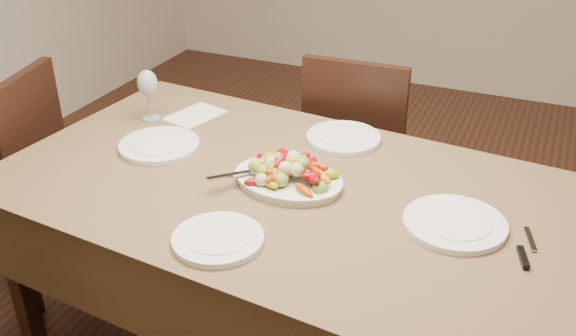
# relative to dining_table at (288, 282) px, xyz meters

# --- Properties ---
(dining_table) EXTENTS (1.92, 1.20, 0.76)m
(dining_table) POSITION_rel_dining_table_xyz_m (0.00, 0.00, 0.00)
(dining_table) COLOR brown
(dining_table) RESTS_ON ground
(chair_far) EXTENTS (0.44, 0.44, 0.95)m
(chair_far) POSITION_rel_dining_table_xyz_m (-0.01, 0.84, 0.10)
(chair_far) COLOR black
(chair_far) RESTS_ON ground
(serving_platter) EXTENTS (0.36, 0.28, 0.02)m
(serving_platter) POSITION_rel_dining_table_xyz_m (-0.00, 0.00, 0.39)
(serving_platter) COLOR white
(serving_platter) RESTS_ON dining_table
(roasted_vegetables) EXTENTS (0.29, 0.21, 0.09)m
(roasted_vegetables) POSITION_rel_dining_table_xyz_m (-0.00, 0.00, 0.45)
(roasted_vegetables) COLOR maroon
(roasted_vegetables) RESTS_ON serving_platter
(serving_spoon) EXTENTS (0.26, 0.21, 0.03)m
(serving_spoon) POSITION_rel_dining_table_xyz_m (-0.07, -0.03, 0.43)
(serving_spoon) COLOR #9EA0A8
(serving_spoon) RESTS_ON serving_platter
(plate_left) EXTENTS (0.28, 0.28, 0.02)m
(plate_left) POSITION_rel_dining_table_xyz_m (-0.51, 0.06, 0.39)
(plate_left) COLOR white
(plate_left) RESTS_ON dining_table
(plate_right) EXTENTS (0.29, 0.29, 0.02)m
(plate_right) POSITION_rel_dining_table_xyz_m (0.52, -0.02, 0.39)
(plate_right) COLOR white
(plate_right) RESTS_ON dining_table
(plate_far) EXTENTS (0.26, 0.26, 0.02)m
(plate_far) POSITION_rel_dining_table_xyz_m (0.05, 0.37, 0.39)
(plate_far) COLOR white
(plate_far) RESTS_ON dining_table
(plate_near) EXTENTS (0.25, 0.25, 0.02)m
(plate_near) POSITION_rel_dining_table_xyz_m (-0.05, -0.35, 0.39)
(plate_near) COLOR white
(plate_near) RESTS_ON dining_table
(wine_glass) EXTENTS (0.08, 0.08, 0.20)m
(wine_glass) POSITION_rel_dining_table_xyz_m (-0.68, 0.25, 0.48)
(wine_glass) COLOR #8C99A5
(wine_glass) RESTS_ON dining_table
(menu_card) EXTENTS (0.20, 0.24, 0.00)m
(menu_card) POSITION_rel_dining_table_xyz_m (-0.54, 0.34, 0.38)
(menu_card) COLOR silver
(menu_card) RESTS_ON dining_table
(table_knife) EXTENTS (0.07, 0.20, 0.01)m
(table_knife) POSITION_rel_dining_table_xyz_m (0.71, -0.06, 0.38)
(table_knife) COLOR #9EA0A8
(table_knife) RESTS_ON dining_table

